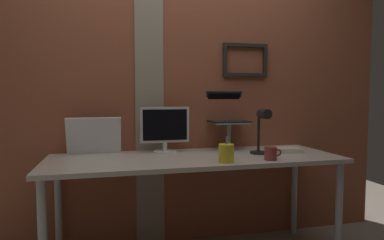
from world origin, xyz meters
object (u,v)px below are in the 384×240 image
at_px(laptop, 226,113).
at_px(whiteboard_panel, 94,136).
at_px(coffee_mug, 271,153).
at_px(monitor, 165,128).
at_px(pen_cup, 226,153).
at_px(desk_lamp, 262,127).

bearing_deg(laptop, whiteboard_panel, -178.15).
bearing_deg(coffee_mug, monitor, 143.02).
xyz_separation_m(monitor, whiteboard_panel, (-0.52, 0.04, -0.05)).
height_order(whiteboard_panel, pen_cup, whiteboard_panel).
distance_m(laptop, coffee_mug, 0.62).
distance_m(desk_lamp, pen_cup, 0.42).
bearing_deg(laptop, desk_lamp, -67.60).
height_order(laptop, whiteboard_panel, laptop).
height_order(monitor, whiteboard_panel, monitor).
relative_size(desk_lamp, coffee_mug, 2.79).
height_order(laptop, coffee_mug, laptop).
distance_m(pen_cup, coffee_mug, 0.31).
bearing_deg(whiteboard_panel, monitor, -4.61).
xyz_separation_m(monitor, pen_cup, (0.32, -0.48, -0.13)).
relative_size(pen_cup, coffee_mug, 1.39).
xyz_separation_m(monitor, laptop, (0.51, 0.07, 0.10)).
relative_size(monitor, laptop, 1.21).
bearing_deg(pen_cup, coffee_mug, -0.01).
distance_m(laptop, whiteboard_panel, 1.04).
bearing_deg(coffee_mug, whiteboard_panel, 155.71).
height_order(desk_lamp, pen_cup, desk_lamp).
bearing_deg(laptop, pen_cup, -109.13).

